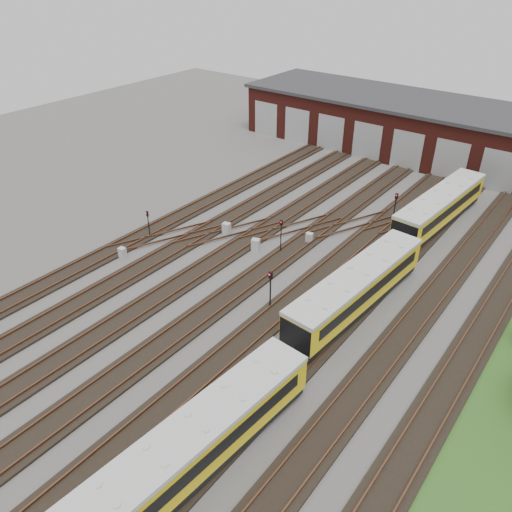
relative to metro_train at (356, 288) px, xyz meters
The scene contains 13 objects.
ground 9.38m from the metro_train, 130.67° to the right, with size 120.00×120.00×0.00m, color #474442.
track_network 9.05m from the metro_train, 133.97° to the right, with size 30.40×70.00×0.33m.
maintenance_shed 33.56m from the metro_train, 100.32° to the left, with size 51.00×12.50×6.35m.
metro_train is the anchor object (origin of this frame).
signal_mast_0 19.33m from the metro_train, behind, with size 0.26×0.24×2.63m.
signal_mast_1 9.17m from the metro_train, 160.24° to the left, with size 0.24×0.22×3.07m.
signal_mast_2 14.32m from the metro_train, 103.78° to the left, with size 0.28×0.27×2.98m.
signal_mast_3 6.01m from the metro_train, 143.53° to the right, with size 0.30×0.29×3.08m.
relay_cabinet_0 19.39m from the metro_train, 163.13° to the right, with size 0.57×0.48×0.95m, color #B5B7BB.
relay_cabinet_1 10.74m from the metro_train, 168.97° to the left, with size 0.66×0.55×1.11m, color #B5B7BB.
relay_cabinet_2 14.57m from the metro_train, 169.32° to the left, with size 0.67×0.56×1.11m, color #B5B7BB.
relay_cabinet_3 9.71m from the metro_train, 142.02° to the left, with size 0.58×0.48×0.96m, color #B5B7BB.
relay_cabinet_4 14.50m from the metro_train, 99.81° to the left, with size 0.56×0.47×0.94m, color #B5B7BB.
Camera 1 is at (17.71, -19.66, 22.14)m, focal length 35.00 mm.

